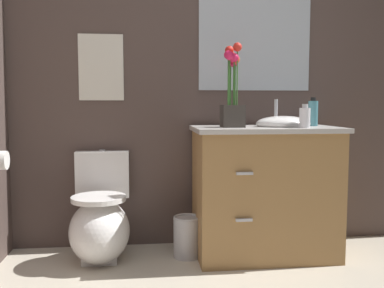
# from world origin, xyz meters

# --- Properties ---
(wall_back) EXTENTS (4.08, 0.05, 2.50)m
(wall_back) POSITION_xyz_m (0.20, 1.76, 1.25)
(wall_back) COLOR #4C3D38
(wall_back) RESTS_ON ground_plane
(toilet) EXTENTS (0.38, 0.59, 0.69)m
(toilet) POSITION_xyz_m (-0.69, 1.46, 0.24)
(toilet) COLOR white
(toilet) RESTS_ON ground_plane
(vanity_cabinet) EXTENTS (0.94, 0.56, 1.04)m
(vanity_cabinet) POSITION_xyz_m (0.39, 1.43, 0.44)
(vanity_cabinet) COLOR #9E7242
(vanity_cabinet) RESTS_ON ground_plane
(flower_vase) EXTENTS (0.14, 0.14, 0.53)m
(flower_vase) POSITION_xyz_m (0.16, 1.40, 1.06)
(flower_vase) COLOR #38332D
(flower_vase) RESTS_ON vanity_cabinet
(soap_bottle) EXTENTS (0.06, 0.06, 0.19)m
(soap_bottle) POSITION_xyz_m (0.73, 1.49, 0.94)
(soap_bottle) COLOR teal
(soap_bottle) RESTS_ON vanity_cabinet
(lotion_bottle) EXTENTS (0.07, 0.07, 0.15)m
(lotion_bottle) POSITION_xyz_m (0.59, 1.28, 0.92)
(lotion_bottle) COLOR white
(lotion_bottle) RESTS_ON vanity_cabinet
(trash_bin) EXTENTS (0.18, 0.18, 0.27)m
(trash_bin) POSITION_xyz_m (-0.13, 1.44, 0.14)
(trash_bin) COLOR #B7B7BC
(trash_bin) RESTS_ON ground_plane
(wall_poster) EXTENTS (0.30, 0.01, 0.45)m
(wall_poster) POSITION_xyz_m (-0.69, 1.73, 1.25)
(wall_poster) COLOR silver
(wall_mirror) EXTENTS (0.80, 0.01, 0.70)m
(wall_mirror) POSITION_xyz_m (0.39, 1.73, 1.45)
(wall_mirror) COLOR #B2BCC6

